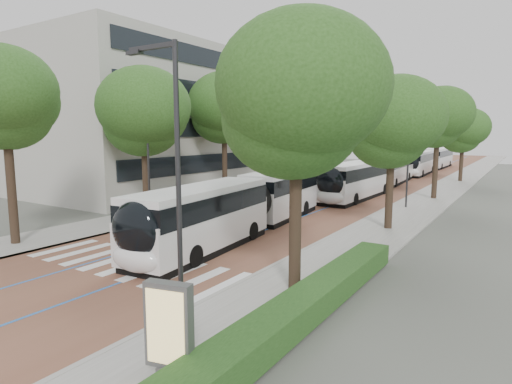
% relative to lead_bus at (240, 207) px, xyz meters
% --- Properties ---
extents(ground, '(160.00, 160.00, 0.00)m').
position_rel_lead_bus_xyz_m(ground, '(-0.98, -8.18, -1.63)').
color(ground, '#51544C').
rests_on(ground, ground).
extents(road, '(11.00, 140.00, 0.02)m').
position_rel_lead_bus_xyz_m(road, '(-0.98, 31.82, -1.62)').
color(road, brown).
rests_on(road, ground).
extents(sidewalk_left, '(4.00, 140.00, 0.12)m').
position_rel_lead_bus_xyz_m(sidewalk_left, '(-8.48, 31.82, -1.57)').
color(sidewalk_left, gray).
rests_on(sidewalk_left, ground).
extents(sidewalk_right, '(4.00, 140.00, 0.12)m').
position_rel_lead_bus_xyz_m(sidewalk_right, '(6.52, 31.82, -1.57)').
color(sidewalk_right, gray).
rests_on(sidewalk_right, ground).
extents(kerb_left, '(0.20, 140.00, 0.14)m').
position_rel_lead_bus_xyz_m(kerb_left, '(-6.58, 31.82, -1.57)').
color(kerb_left, gray).
rests_on(kerb_left, ground).
extents(kerb_right, '(0.20, 140.00, 0.14)m').
position_rel_lead_bus_xyz_m(kerb_right, '(4.62, 31.82, -1.57)').
color(kerb_right, gray).
rests_on(kerb_right, ground).
extents(zebra_crossing, '(10.55, 3.60, 0.01)m').
position_rel_lead_bus_xyz_m(zebra_crossing, '(-0.78, -7.18, -1.60)').
color(zebra_crossing, silver).
rests_on(zebra_crossing, ground).
extents(lane_line_left, '(0.12, 126.00, 0.01)m').
position_rel_lead_bus_xyz_m(lane_line_left, '(-2.58, 31.82, -1.60)').
color(lane_line_left, blue).
rests_on(lane_line_left, road).
extents(lane_line_right, '(0.12, 126.00, 0.01)m').
position_rel_lead_bus_xyz_m(lane_line_right, '(0.62, 31.82, -1.60)').
color(lane_line_right, blue).
rests_on(lane_line_right, road).
extents(office_building, '(18.11, 40.00, 14.00)m').
position_rel_lead_bus_xyz_m(office_building, '(-20.45, 19.82, 5.37)').
color(office_building, '#A6A39A').
rests_on(office_building, ground).
extents(hedge, '(1.20, 14.00, 0.80)m').
position_rel_lead_bus_xyz_m(hedge, '(8.12, -8.18, -1.11)').
color(hedge, '#1A3F16').
rests_on(hedge, sidewalk_right).
extents(streetlight_near, '(1.82, 0.20, 8.00)m').
position_rel_lead_bus_xyz_m(streetlight_near, '(5.64, -11.18, 3.19)').
color(streetlight_near, '#29292C').
rests_on(streetlight_near, sidewalk_right).
extents(streetlight_far, '(1.82, 0.20, 8.00)m').
position_rel_lead_bus_xyz_m(streetlight_far, '(5.64, 13.82, 3.19)').
color(streetlight_far, '#29292C').
rests_on(streetlight_far, sidewalk_right).
extents(lamp_post_left, '(0.14, 0.14, 8.00)m').
position_rel_lead_bus_xyz_m(lamp_post_left, '(-7.08, -0.18, 2.49)').
color(lamp_post_left, '#29292C').
rests_on(lamp_post_left, sidewalk_left).
extents(trees_left, '(6.29, 60.48, 10.26)m').
position_rel_lead_bus_xyz_m(trees_left, '(-8.48, 16.88, 5.49)').
color(trees_left, black).
rests_on(trees_left, ground).
extents(trees_right, '(5.90, 47.60, 9.24)m').
position_rel_lead_bus_xyz_m(trees_right, '(6.72, 11.90, 4.74)').
color(trees_right, black).
rests_on(trees_right, ground).
extents(lead_bus, '(4.30, 18.55, 3.20)m').
position_rel_lead_bus_xyz_m(lead_bus, '(0.00, 0.00, 0.00)').
color(lead_bus, black).
rests_on(lead_bus, ground).
extents(bus_queued_0, '(2.78, 12.45, 3.20)m').
position_rel_lead_bus_xyz_m(bus_queued_0, '(0.90, 16.40, -0.00)').
color(bus_queued_0, silver).
rests_on(bus_queued_0, ground).
extents(bus_queued_1, '(3.17, 12.51, 3.20)m').
position_rel_lead_bus_xyz_m(bus_queued_1, '(0.34, 29.56, -0.00)').
color(bus_queued_1, silver).
rests_on(bus_queued_1, ground).
extents(bus_queued_2, '(2.91, 12.47, 3.20)m').
position_rel_lead_bus_xyz_m(bus_queued_2, '(0.56, 41.91, -0.00)').
color(bus_queued_2, silver).
rests_on(bus_queued_2, ground).
extents(bus_queued_3, '(2.64, 12.42, 3.20)m').
position_rel_lead_bus_xyz_m(bus_queued_3, '(0.68, 55.82, -0.00)').
color(bus_queued_3, silver).
rests_on(bus_queued_3, ground).
extents(ad_panel, '(1.17, 0.56, 2.34)m').
position_rel_lead_bus_xyz_m(ad_panel, '(7.04, -12.90, -0.28)').
color(ad_panel, '#59595B').
rests_on(ad_panel, sidewalk_right).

